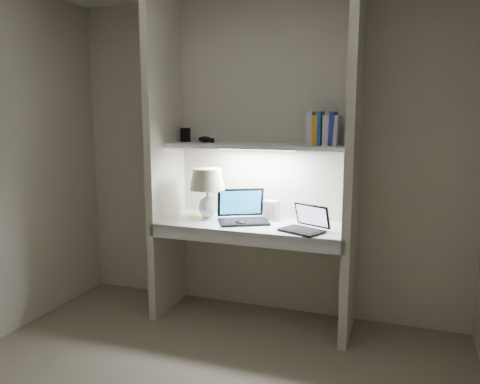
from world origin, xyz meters
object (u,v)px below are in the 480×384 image
at_px(speaker, 272,211).
at_px(laptop_netbook, 305,225).
at_px(book_row, 323,129).
at_px(table_lamp, 207,185).
at_px(laptop_main, 243,214).

bearing_deg(speaker, laptop_netbook, -17.76).
relative_size(laptop_netbook, speaker, 2.35).
distance_m(laptop_netbook, speaker, 0.41).
bearing_deg(book_row, laptop_netbook, -106.75).
bearing_deg(speaker, table_lamp, -142.75).
height_order(table_lamp, laptop_netbook, table_lamp).
bearing_deg(laptop_netbook, table_lamp, -162.46).
distance_m(laptop_main, laptop_netbook, 0.54).
bearing_deg(table_lamp, laptop_main, 7.23).
relative_size(laptop_netbook, book_row, 1.49).
height_order(table_lamp, book_row, book_row).
distance_m(speaker, book_row, 0.74).
xyz_separation_m(table_lamp, laptop_main, (0.28, 0.04, -0.22)).
xyz_separation_m(laptop_netbook, book_row, (0.07, 0.23, 0.67)).
bearing_deg(laptop_main, speaker, 0.12).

